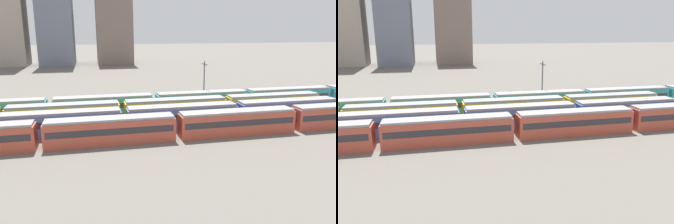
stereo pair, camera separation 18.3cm
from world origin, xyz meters
The scene contains 8 objects.
ground_plane centered at (0.00, 7.80, 0.00)m, with size 600.00×600.00×0.00m, color #666059.
train_track_0 centered at (43.80, 0.00, 1.90)m, with size 112.50×3.06×3.75m.
train_track_1 centered at (17.76, 5.20, 1.90)m, with size 74.70×3.06×3.75m.
train_track_2 centered at (17.92, 10.40, 1.90)m, with size 74.70×3.06×3.75m.
train_track_3 centered at (33.97, 15.60, 1.90)m, with size 93.60×3.06×3.75m.
catenary_pole_1 centered at (35.44, 18.67, 5.20)m, with size 0.24×3.20×9.32m.
distant_building_2 centered at (-1.00, 110.94, 20.27)m, with size 14.45×19.73×40.55m, color slate.
distant_building_3 centered at (23.90, 110.94, 14.29)m, with size 15.63×18.12×28.59m, color #7A665B.
Camera 1 is at (13.33, -44.69, 15.65)m, focal length 35.32 mm.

